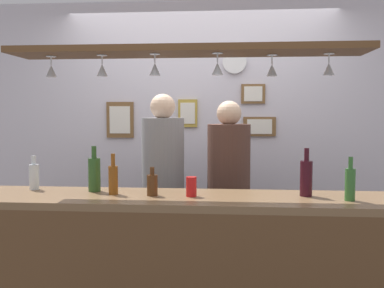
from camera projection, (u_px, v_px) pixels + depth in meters
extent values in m
cube|color=silver|center=(201.00, 140.00, 4.11)|extent=(4.40, 0.06, 2.60)
cube|color=brown|center=(186.00, 200.00, 2.69)|extent=(2.70, 0.55, 0.04)
cube|color=brown|center=(187.00, 51.00, 2.67)|extent=(2.20, 0.36, 0.04)
cylinder|color=silver|center=(51.00, 56.00, 2.75)|extent=(0.06, 0.06, 0.00)
cylinder|color=silver|center=(51.00, 61.00, 2.75)|extent=(0.01, 0.01, 0.06)
cone|color=silver|center=(51.00, 71.00, 2.75)|extent=(0.07, 0.07, 0.08)
cylinder|color=silver|center=(102.00, 55.00, 2.69)|extent=(0.06, 0.06, 0.00)
cylinder|color=silver|center=(102.00, 60.00, 2.70)|extent=(0.01, 0.01, 0.06)
cone|color=silver|center=(102.00, 70.00, 2.70)|extent=(0.07, 0.07, 0.08)
cylinder|color=silver|center=(155.00, 54.00, 2.64)|extent=(0.06, 0.06, 0.00)
cylinder|color=silver|center=(155.00, 59.00, 2.64)|extent=(0.01, 0.01, 0.06)
cone|color=silver|center=(155.00, 69.00, 2.64)|extent=(0.07, 0.07, 0.08)
cylinder|color=silver|center=(217.00, 53.00, 2.60)|extent=(0.06, 0.06, 0.00)
cylinder|color=silver|center=(217.00, 58.00, 2.60)|extent=(0.01, 0.01, 0.06)
cone|color=silver|center=(217.00, 69.00, 2.61)|extent=(0.07, 0.07, 0.08)
cylinder|color=silver|center=(272.00, 55.00, 2.68)|extent=(0.06, 0.06, 0.00)
cylinder|color=silver|center=(272.00, 60.00, 2.68)|extent=(0.01, 0.01, 0.06)
cone|color=silver|center=(272.00, 70.00, 2.69)|extent=(0.07, 0.07, 0.08)
cylinder|color=silver|center=(329.00, 54.00, 2.62)|extent=(0.06, 0.06, 0.00)
cylinder|color=silver|center=(329.00, 58.00, 2.62)|extent=(0.01, 0.01, 0.06)
cone|color=silver|center=(329.00, 69.00, 2.63)|extent=(0.07, 0.07, 0.08)
cube|color=#2D334C|center=(164.00, 254.00, 3.52)|extent=(0.17, 0.18, 0.81)
cylinder|color=gray|center=(163.00, 162.00, 3.47)|extent=(0.34, 0.34, 0.71)
sphere|color=beige|center=(163.00, 107.00, 3.43)|extent=(0.20, 0.20, 0.20)
cube|color=#2D334C|center=(228.00, 258.00, 3.48)|extent=(0.17, 0.18, 0.79)
cylinder|color=brown|center=(229.00, 167.00, 3.42)|extent=(0.34, 0.34, 0.68)
sphere|color=beige|center=(229.00, 113.00, 3.39)|extent=(0.19, 0.19, 0.19)
cylinder|color=silver|center=(34.00, 177.00, 2.91)|extent=(0.06, 0.06, 0.17)
cylinder|color=silver|center=(34.00, 160.00, 2.90)|extent=(0.03, 0.03, 0.06)
cylinder|color=#512D14|center=(152.00, 185.00, 2.70)|extent=(0.07, 0.07, 0.13)
cylinder|color=#512D14|center=(152.00, 171.00, 2.69)|extent=(0.03, 0.03, 0.05)
cylinder|color=#380F19|center=(306.00, 179.00, 2.68)|extent=(0.08, 0.08, 0.22)
cylinder|color=#380F19|center=(307.00, 154.00, 2.67)|extent=(0.03, 0.03, 0.08)
cylinder|color=#2D5623|center=(94.00, 175.00, 2.84)|extent=(0.08, 0.08, 0.22)
cylinder|color=#2D5623|center=(94.00, 152.00, 2.83)|extent=(0.03, 0.03, 0.08)
cylinder|color=#336B2D|center=(350.00, 185.00, 2.54)|extent=(0.06, 0.06, 0.19)
cylinder|color=#336B2D|center=(351.00, 163.00, 2.53)|extent=(0.03, 0.03, 0.07)
cylinder|color=brown|center=(113.00, 180.00, 2.74)|extent=(0.06, 0.06, 0.18)
cylinder|color=brown|center=(113.00, 160.00, 2.73)|extent=(0.03, 0.03, 0.08)
cylinder|color=red|center=(191.00, 187.00, 2.67)|extent=(0.07, 0.07, 0.12)
cube|color=brown|center=(259.00, 127.00, 4.01)|extent=(0.30, 0.02, 0.18)
cube|color=white|center=(260.00, 127.00, 4.00)|extent=(0.23, 0.01, 0.14)
cube|color=brown|center=(120.00, 120.00, 4.12)|extent=(0.26, 0.02, 0.34)
cube|color=white|center=(120.00, 120.00, 4.10)|extent=(0.20, 0.01, 0.26)
cube|color=brown|center=(253.00, 94.00, 3.99)|extent=(0.22, 0.02, 0.18)
cube|color=white|center=(253.00, 94.00, 3.98)|extent=(0.17, 0.01, 0.14)
cube|color=#B29338|center=(188.00, 113.00, 4.06)|extent=(0.18, 0.02, 0.26)
cube|color=white|center=(188.00, 113.00, 4.05)|extent=(0.14, 0.01, 0.20)
cylinder|color=white|center=(234.00, 62.00, 3.98)|extent=(0.22, 0.03, 0.22)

